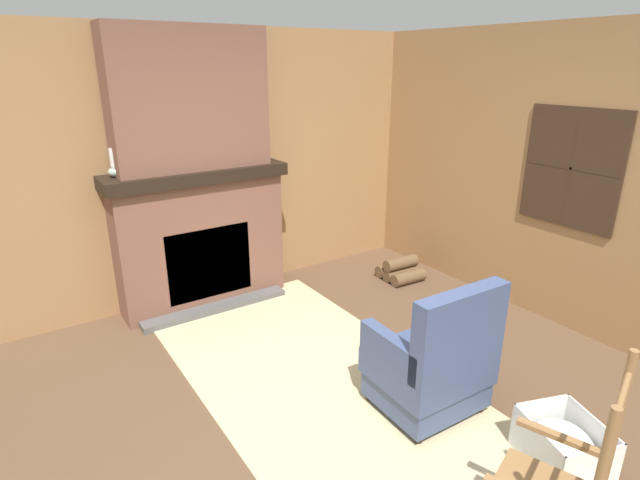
{
  "coord_description": "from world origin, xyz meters",
  "views": [
    {
      "loc": [
        2.03,
        -1.53,
        2.21
      ],
      "look_at": [
        -1.02,
        0.51,
        0.9
      ],
      "focal_mm": 28.0,
      "sensor_mm": 36.0,
      "label": 1
    }
  ],
  "objects_px": {
    "laundry_basket": "(563,444)",
    "decorative_plate_on_mantel": "(202,153)",
    "storage_case": "(252,154)",
    "oil_lamp_vase": "(115,167)",
    "firewood_stack": "(400,271)",
    "armchair": "(432,364)"
  },
  "relations": [
    {
      "from": "firewood_stack",
      "to": "laundry_basket",
      "type": "height_order",
      "value": "laundry_basket"
    },
    {
      "from": "firewood_stack",
      "to": "decorative_plate_on_mantel",
      "type": "xyz_separation_m",
      "value": [
        -0.73,
        -1.85,
        1.34
      ]
    },
    {
      "from": "firewood_stack",
      "to": "laundry_basket",
      "type": "xyz_separation_m",
      "value": [
        2.5,
        -1.04,
        0.05
      ]
    },
    {
      "from": "firewood_stack",
      "to": "laundry_basket",
      "type": "bearing_deg",
      "value": -22.54
    },
    {
      "from": "armchair",
      "to": "decorative_plate_on_mantel",
      "type": "bearing_deg",
      "value": 14.25
    },
    {
      "from": "laundry_basket",
      "to": "decorative_plate_on_mantel",
      "type": "height_order",
      "value": "decorative_plate_on_mantel"
    },
    {
      "from": "oil_lamp_vase",
      "to": "decorative_plate_on_mantel",
      "type": "distance_m",
      "value": 0.76
    },
    {
      "from": "armchair",
      "to": "decorative_plate_on_mantel",
      "type": "relative_size",
      "value": 3.86
    },
    {
      "from": "firewood_stack",
      "to": "storage_case",
      "type": "height_order",
      "value": "storage_case"
    },
    {
      "from": "oil_lamp_vase",
      "to": "armchair",
      "type": "bearing_deg",
      "value": 28.05
    },
    {
      "from": "oil_lamp_vase",
      "to": "decorative_plate_on_mantel",
      "type": "height_order",
      "value": "decorative_plate_on_mantel"
    },
    {
      "from": "armchair",
      "to": "decorative_plate_on_mantel",
      "type": "distance_m",
      "value": 2.73
    },
    {
      "from": "firewood_stack",
      "to": "storage_case",
      "type": "relative_size",
      "value": 1.9
    },
    {
      "from": "laundry_basket",
      "to": "decorative_plate_on_mantel",
      "type": "distance_m",
      "value": 3.56
    },
    {
      "from": "armchair",
      "to": "oil_lamp_vase",
      "type": "xyz_separation_m",
      "value": [
        -2.43,
        -1.29,
        1.04
      ]
    },
    {
      "from": "armchair",
      "to": "firewood_stack",
      "type": "bearing_deg",
      "value": -35.42
    },
    {
      "from": "firewood_stack",
      "to": "decorative_plate_on_mantel",
      "type": "distance_m",
      "value": 2.4
    },
    {
      "from": "laundry_basket",
      "to": "storage_case",
      "type": "relative_size",
      "value": 2.45
    },
    {
      "from": "firewood_stack",
      "to": "storage_case",
      "type": "distance_m",
      "value": 2.0
    },
    {
      "from": "oil_lamp_vase",
      "to": "firewood_stack",
      "type": "bearing_deg",
      "value": 74.87
    },
    {
      "from": "storage_case",
      "to": "oil_lamp_vase",
      "type": "bearing_deg",
      "value": -90.01
    },
    {
      "from": "laundry_basket",
      "to": "storage_case",
      "type": "distance_m",
      "value": 3.45
    }
  ]
}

